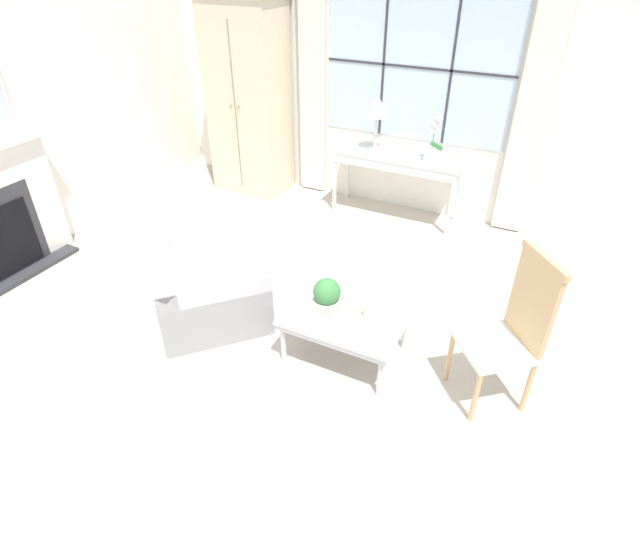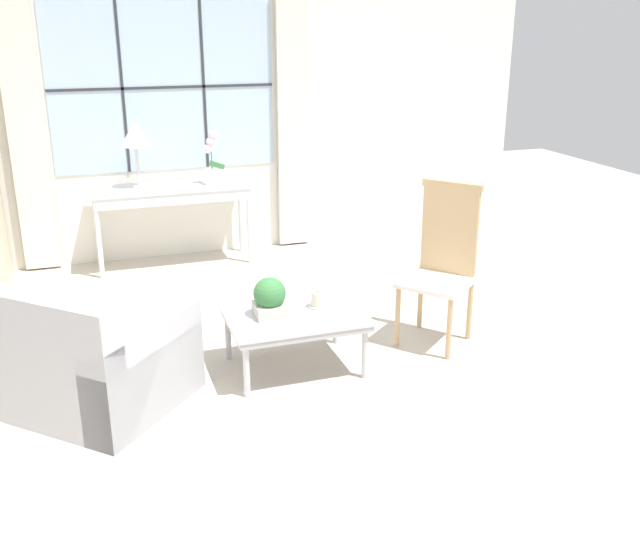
# 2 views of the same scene
# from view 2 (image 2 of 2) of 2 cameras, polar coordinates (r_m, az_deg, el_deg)

# --- Properties ---
(ground_plane) EXTENTS (14.00, 14.00, 0.00)m
(ground_plane) POSITION_cam_2_polar(r_m,az_deg,el_deg) (4.35, -6.08, -10.76)
(ground_plane) COLOR #BCB2A3
(wall_back_windowed) EXTENTS (7.20, 0.14, 2.80)m
(wall_back_windowed) POSITION_cam_2_polar(r_m,az_deg,el_deg) (6.81, -12.31, 12.25)
(wall_back_windowed) COLOR white
(wall_back_windowed) RESTS_ON ground_plane
(console_table) EXTENTS (1.42, 0.45, 0.75)m
(console_table) POSITION_cam_2_polar(r_m,az_deg,el_deg) (6.63, -11.80, 5.64)
(console_table) COLOR silver
(console_table) RESTS_ON ground_plane
(table_lamp) EXTENTS (0.26, 0.26, 0.58)m
(table_lamp) POSITION_cam_2_polar(r_m,az_deg,el_deg) (6.51, -14.58, 10.08)
(table_lamp) COLOR silver
(table_lamp) RESTS_ON console_table
(potted_orchid) EXTENTS (0.19, 0.15, 0.49)m
(potted_orchid) POSITION_cam_2_polar(r_m,az_deg,el_deg) (6.58, -8.64, 8.10)
(potted_orchid) COLOR white
(potted_orchid) RESTS_ON console_table
(armchair_upholstered) EXTENTS (1.30, 1.30, 0.79)m
(armchair_upholstered) POSITION_cam_2_polar(r_m,az_deg,el_deg) (4.42, -18.03, -7.16)
(armchair_upholstered) COLOR #B2B2B7
(armchair_upholstered) RESTS_ON ground_plane
(side_chair_wooden) EXTENTS (0.62, 0.62, 1.12)m
(side_chair_wooden) POSITION_cam_2_polar(r_m,az_deg,el_deg) (5.01, 9.84, 0.83)
(side_chair_wooden) COLOR white
(side_chair_wooden) RESTS_ON ground_plane
(coffee_table) EXTENTS (0.87, 0.65, 0.39)m
(coffee_table) POSITION_cam_2_polar(r_m,az_deg,el_deg) (4.58, -2.07, -4.18)
(coffee_table) COLOR #BCBCC1
(coffee_table) RESTS_ON ground_plane
(potted_plant_small) EXTENTS (0.21, 0.21, 0.25)m
(potted_plant_small) POSITION_cam_2_polar(r_m,az_deg,el_deg) (4.48, -4.05, -2.50)
(potted_plant_small) COLOR #BCB7AD
(potted_plant_small) RESTS_ON coffee_table
(pillar_candle) EXTENTS (0.13, 0.13, 0.12)m
(pillar_candle) POSITION_cam_2_polar(r_m,az_deg,el_deg) (4.62, -0.18, -2.71)
(pillar_candle) COLOR silver
(pillar_candle) RESTS_ON coffee_table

